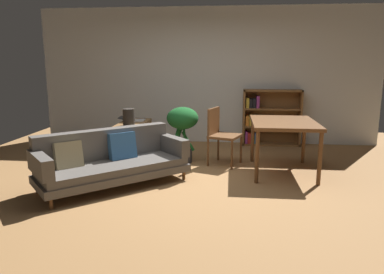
% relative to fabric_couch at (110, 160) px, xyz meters
% --- Properties ---
extents(ground_plane, '(8.16, 8.16, 0.00)m').
position_rel_fabric_couch_xyz_m(ground_plane, '(1.11, 0.18, -0.34)').
color(ground_plane, '#9E7042').
extents(back_wall_panel, '(6.80, 0.10, 2.70)m').
position_rel_fabric_couch_xyz_m(back_wall_panel, '(1.11, 2.88, 1.01)').
color(back_wall_panel, silver).
rests_on(back_wall_panel, ground_plane).
extents(fabric_couch, '(1.98, 1.88, 0.73)m').
position_rel_fabric_couch_xyz_m(fabric_couch, '(0.00, 0.00, 0.00)').
color(fabric_couch, brown).
rests_on(fabric_couch, ground_plane).
extents(media_console, '(0.45, 1.07, 0.60)m').
position_rel_fabric_couch_xyz_m(media_console, '(-0.09, 1.49, -0.05)').
color(media_console, olive).
rests_on(media_console, ground_plane).
extents(open_laptop, '(0.47, 0.32, 0.07)m').
position_rel_fabric_couch_xyz_m(open_laptop, '(-0.13, 1.72, 0.28)').
color(open_laptop, silver).
rests_on(open_laptop, media_console).
extents(desk_speaker, '(0.19, 0.19, 0.28)m').
position_rel_fabric_couch_xyz_m(desk_speaker, '(-0.07, 1.22, 0.40)').
color(desk_speaker, '#2D2823').
rests_on(desk_speaker, media_console).
extents(potted_floor_plant, '(0.52, 0.52, 0.92)m').
position_rel_fabric_couch_xyz_m(potted_floor_plant, '(0.82, 1.22, 0.28)').
color(potted_floor_plant, '#333338').
rests_on(potted_floor_plant, ground_plane).
extents(dining_table, '(0.93, 1.22, 0.78)m').
position_rel_fabric_couch_xyz_m(dining_table, '(2.38, 0.82, 0.35)').
color(dining_table, brown).
rests_on(dining_table, ground_plane).
extents(dining_chair_near, '(0.57, 0.58, 0.91)m').
position_rel_fabric_couch_xyz_m(dining_chair_near, '(1.44, 1.18, 0.18)').
color(dining_chair_near, brown).
rests_on(dining_chair_near, ground_plane).
extents(bookshelf, '(1.13, 0.29, 1.10)m').
position_rel_fabric_couch_xyz_m(bookshelf, '(2.33, 2.71, 0.19)').
color(bookshelf, brown).
rests_on(bookshelf, ground_plane).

